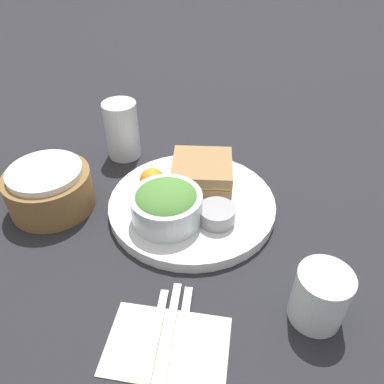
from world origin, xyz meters
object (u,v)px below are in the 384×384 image
Objects in this scene: bread_basket at (50,189)px; salad_bowl at (167,204)px; fork at (180,345)px; knife at (167,344)px; plate at (192,204)px; sandwich at (202,171)px; drink_glass at (122,130)px; spoon at (154,342)px; dressing_cup at (217,215)px; water_glass at (320,297)px.

salad_bowl is at bearing -95.84° from bread_basket.
fork is 0.02m from knife.
plate is 1.62× the size of knife.
plate is at bearing -176.39° from fork.
sandwich is at bearing 177.91° from knife.
plate is 0.25m from drink_glass.
spoon is at bearing 178.95° from plate.
spoon is at bearing -172.34° from salad_bowl.
plate is at bearing -82.76° from bread_basket.
dressing_cup reaches higher than knife.
water_glass is (0.08, -0.18, 0.04)m from fork.
plate is at bearing 46.69° from water_glass.
sandwich reaches higher than spoon.
plate is 0.29m from spoon.
fork is (-0.23, 0.02, -0.03)m from dressing_cup.
spoon is 0.24m from water_glass.
salad_bowl reaches higher than knife.
sandwich is 0.66× the size of knife.
salad_bowl is 0.65× the size of knife.
dressing_cup is at bearing -92.63° from bread_basket.
salad_bowl is 0.24m from bread_basket.
bread_basket is (-0.03, 0.27, 0.03)m from plate.
spoon is (-0.23, -0.03, -0.05)m from salad_bowl.
dressing_cup is at bearing 46.54° from water_glass.
knife is (-0.24, 0.04, -0.03)m from dressing_cup.
plate is 3.56× the size of water_glass.
plate is 0.30m from water_glass.
water_glass is at bearing 108.18° from spoon.
sandwich is 0.35m from spoon.
salad_bowl is at bearing -145.85° from drink_glass.
fork and spoon have the same top height.
spoon is at bearing -133.49° from bread_basket.
dressing_cup is 0.32m from bread_basket.
salad_bowl is at bearing 159.61° from sandwich.
sandwich reaches higher than fork.
salad_bowl reaches higher than dressing_cup.
dressing_cup is at bearing -84.13° from salad_bowl.
plate is 0.08m from salad_bowl.
bread_basket reaches higher than sandwich.
knife is (-0.23, -0.05, -0.05)m from salad_bowl.
plate reaches higher than fork.
bread_basket is (-0.10, 0.28, -0.00)m from sandwich.
water_glass is (-0.20, -0.21, 0.03)m from plate.
bread_basket reaches higher than knife.
fork is at bearing 113.95° from water_glass.
dressing_cup is 0.35× the size of fork.
water_glass reaches higher than fork.
plate is 0.29m from fork.
fork is (-0.45, -0.22, -0.06)m from drink_glass.
salad_bowl is 0.27m from drink_glass.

